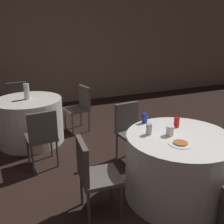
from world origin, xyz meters
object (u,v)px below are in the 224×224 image
(chair_near_west, at_px, (92,171))
(soda_can_silver, at_px, (149,129))
(chair_near_north, at_px, (130,126))
(chair_far_east, at_px, (80,104))
(table_far, at_px, (30,121))
(chair_far_south, at_px, (42,134))
(bottle_far, at_px, (27,91))
(chair_far_north, at_px, (19,100))
(table_near, at_px, (178,166))
(pizza_plate_near, at_px, (180,143))
(soda_can_red, at_px, (177,122))
(soda_can_blue, at_px, (145,118))

(chair_near_west, height_order, soda_can_silver, soda_can_silver)
(chair_near_north, distance_m, chair_far_east, 1.40)
(table_far, xyz_separation_m, chair_far_south, (0.07, -0.96, 0.13))
(chair_near_west, distance_m, soda_can_silver, 0.77)
(bottle_far, bearing_deg, chair_far_east, 9.49)
(chair_far_north, bearing_deg, table_near, 109.31)
(table_near, distance_m, bottle_far, 2.65)
(pizza_plate_near, bearing_deg, chair_near_north, 88.70)
(soda_can_red, xyz_separation_m, bottle_far, (-1.50, 1.98, 0.07))
(table_far, relative_size, bottle_far, 4.25)
(chair_near_north, xyz_separation_m, soda_can_silver, (-0.19, -0.83, 0.31))
(table_far, bearing_deg, chair_far_south, -85.93)
(soda_can_red, height_order, bottle_far, bottle_far)
(soda_can_silver, relative_size, soda_can_blue, 1.00)
(soda_can_silver, distance_m, bottle_far, 2.31)
(pizza_plate_near, bearing_deg, chair_far_south, 130.33)
(chair_far_north, height_order, soda_can_red, soda_can_red)
(soda_can_silver, bearing_deg, soda_can_red, 7.33)
(chair_far_north, xyz_separation_m, soda_can_silver, (1.19, -2.97, 0.31))
(soda_can_red, height_order, soda_can_blue, same)
(table_far, bearing_deg, chair_near_north, -42.94)
(bottle_far, bearing_deg, table_far, -85.15)
(table_near, distance_m, chair_far_north, 3.49)
(chair_near_north, bearing_deg, soda_can_red, 99.66)
(chair_near_west, height_order, soda_can_blue, soda_can_blue)
(chair_near_west, bearing_deg, pizza_plate_near, 78.94)
(table_near, relative_size, chair_far_north, 1.41)
(table_far, height_order, chair_near_north, chair_near_north)
(pizza_plate_near, bearing_deg, bottle_far, 118.02)
(pizza_plate_near, bearing_deg, soda_can_silver, 116.43)
(bottle_far, bearing_deg, soda_can_silver, -61.71)
(chair_near_west, distance_m, chair_far_east, 2.34)
(soda_can_blue, bearing_deg, bottle_far, 125.69)
(chair_far_east, height_order, bottle_far, bottle_far)
(chair_near_west, bearing_deg, chair_far_south, -159.49)
(table_near, xyz_separation_m, chair_far_north, (-1.49, 3.15, 0.13))
(soda_can_red, xyz_separation_m, soda_can_blue, (-0.27, 0.27, 0.00))
(chair_near_west, bearing_deg, table_near, 90.00)
(chair_near_north, bearing_deg, table_near, 90.00)
(chair_near_west, relative_size, soda_can_silver, 6.92)
(chair_near_north, xyz_separation_m, soda_can_red, (0.22, -0.77, 0.31))
(soda_can_blue, bearing_deg, pizza_plate_near, -87.14)
(chair_far_east, xyz_separation_m, soda_can_blue, (0.28, -1.87, 0.31))
(table_far, relative_size, chair_far_south, 1.30)
(chair_far_east, distance_m, chair_far_north, 1.31)
(chair_far_north, bearing_deg, chair_far_south, 89.03)
(table_far, xyz_separation_m, chair_far_east, (0.94, 0.17, 0.13))
(table_far, distance_m, chair_near_north, 1.76)
(soda_can_silver, bearing_deg, bottle_far, 118.29)
(chair_near_north, distance_m, chair_near_west, 1.28)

